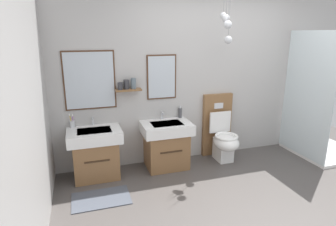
{
  "coord_description": "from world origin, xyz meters",
  "views": [
    {
      "loc": [
        -1.97,
        -2.36,
        1.91
      ],
      "look_at": [
        -0.83,
        1.24,
        0.85
      ],
      "focal_mm": 30.59,
      "sensor_mm": 36.0,
      "label": 1
    }
  ],
  "objects_px": {
    "vanity_sink_left": "(96,152)",
    "shower_tray": "(318,131)",
    "vanity_sink_right": "(166,143)",
    "soap_dispenser": "(180,112)",
    "toothbrush_cup": "(72,124)",
    "toilet": "(221,135)"
  },
  "relations": [
    {
      "from": "vanity_sink_left",
      "to": "shower_tray",
      "type": "relative_size",
      "value": 0.36
    },
    {
      "from": "vanity_sink_right",
      "to": "shower_tray",
      "type": "height_order",
      "value": "shower_tray"
    },
    {
      "from": "vanity_sink_left",
      "to": "soap_dispenser",
      "type": "height_order",
      "value": "soap_dispenser"
    },
    {
      "from": "soap_dispenser",
      "to": "shower_tray",
      "type": "relative_size",
      "value": 0.09
    },
    {
      "from": "toothbrush_cup",
      "to": "toilet",
      "type": "bearing_deg",
      "value": -4.22
    },
    {
      "from": "toilet",
      "to": "soap_dispenser",
      "type": "distance_m",
      "value": 0.75
    },
    {
      "from": "vanity_sink_right",
      "to": "toilet",
      "type": "bearing_deg",
      "value": 1.35
    },
    {
      "from": "vanity_sink_right",
      "to": "shower_tray",
      "type": "xyz_separation_m",
      "value": [
        2.46,
        -0.32,
        0.03
      ]
    },
    {
      "from": "soap_dispenser",
      "to": "shower_tray",
      "type": "height_order",
      "value": "shower_tray"
    },
    {
      "from": "toilet",
      "to": "toothbrush_cup",
      "type": "bearing_deg",
      "value": 175.78
    },
    {
      "from": "vanity_sink_left",
      "to": "toilet",
      "type": "relative_size",
      "value": 0.7
    },
    {
      "from": "vanity_sink_left",
      "to": "vanity_sink_right",
      "type": "distance_m",
      "value": 1.0
    },
    {
      "from": "vanity_sink_left",
      "to": "soap_dispenser",
      "type": "relative_size",
      "value": 3.84
    },
    {
      "from": "vanity_sink_right",
      "to": "soap_dispenser",
      "type": "relative_size",
      "value": 3.84
    },
    {
      "from": "toilet",
      "to": "soap_dispenser",
      "type": "relative_size",
      "value": 5.46
    },
    {
      "from": "vanity_sink_right",
      "to": "shower_tray",
      "type": "distance_m",
      "value": 2.48
    },
    {
      "from": "toilet",
      "to": "soap_dispenser",
      "type": "xyz_separation_m",
      "value": [
        -0.63,
        0.17,
        0.38
      ]
    },
    {
      "from": "vanity_sink_right",
      "to": "soap_dispenser",
      "type": "xyz_separation_m",
      "value": [
        0.28,
        0.19,
        0.39
      ]
    },
    {
      "from": "toilet",
      "to": "shower_tray",
      "type": "distance_m",
      "value": 1.59
    },
    {
      "from": "vanity_sink_left",
      "to": "vanity_sink_right",
      "type": "xyz_separation_m",
      "value": [
        1.0,
        0.0,
        0.0
      ]
    },
    {
      "from": "toothbrush_cup",
      "to": "shower_tray",
      "type": "xyz_separation_m",
      "value": [
        3.73,
        -0.5,
        -0.34
      ]
    },
    {
      "from": "soap_dispenser",
      "to": "vanity_sink_right",
      "type": "bearing_deg",
      "value": -145.73
    }
  ]
}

